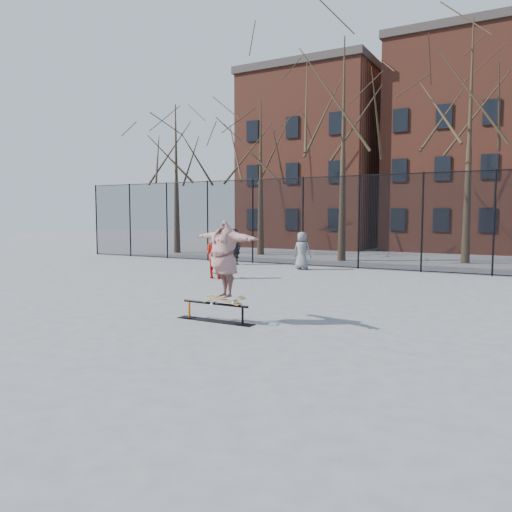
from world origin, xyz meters
The scene contains 10 objects.
ground centered at (0.00, 0.00, 0.00)m, with size 100.00×100.00×0.00m, color slate.
skate_rail centered at (-0.84, 1.26, 0.16)m, with size 1.88×0.29×0.41m.
skateboard centered at (-0.60, 1.26, 0.46)m, with size 0.86×0.20×0.10m, color #95643B, non-canonical shape.
skater centered at (-0.60, 1.26, 1.33)m, with size 2.01×0.55×1.64m, color #69378A.
bystander_grey centered at (-3.38, 11.56, 0.80)m, with size 0.78×0.51×1.59m, color slate.
bystander_black centered at (-6.97, 12.00, 0.83)m, with size 0.61×0.40×1.67m, color black.
bystander_red centered at (-4.95, 7.40, 0.86)m, with size 0.84×0.65×1.72m, color red.
fence centered at (-0.01, 13.00, 2.05)m, with size 34.03×0.07×4.00m.
tree_row centered at (-0.25, 17.15, 7.36)m, with size 33.66×7.46×10.67m.
rowhouses centered at (0.72, 26.00, 6.06)m, with size 29.00×7.00×13.00m.
Camera 1 is at (5.18, -7.62, 2.32)m, focal length 35.00 mm.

